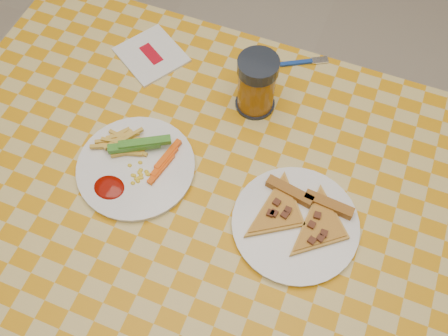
{
  "coord_description": "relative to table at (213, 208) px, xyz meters",
  "views": [
    {
      "loc": [
        0.19,
        -0.41,
        1.68
      ],
      "look_at": [
        0.0,
        0.05,
        0.78
      ],
      "focal_mm": 40.0,
      "sensor_mm": 36.0,
      "label": 1
    }
  ],
  "objects": [
    {
      "name": "ground",
      "position": [
        0.0,
        0.0,
        -0.68
      ],
      "size": [
        8.0,
        8.0,
        0.0
      ],
      "primitive_type": "plane",
      "color": "beige",
      "rests_on": "ground"
    },
    {
      "name": "table",
      "position": [
        0.0,
        0.0,
        0.0
      ],
      "size": [
        1.28,
        0.88,
        0.76
      ],
      "color": "silver",
      "rests_on": "ground"
    },
    {
      "name": "plate_left",
      "position": [
        -0.17,
        -0.01,
        0.08
      ],
      "size": [
        0.32,
        0.32,
        0.01
      ],
      "primitive_type": "cylinder",
      "rotation": [
        0.0,
        0.0,
        -0.4
      ],
      "color": "white",
      "rests_on": "table"
    },
    {
      "name": "plate_right",
      "position": [
        0.18,
        -0.01,
        0.08
      ],
      "size": [
        0.32,
        0.32,
        0.01
      ],
      "primitive_type": "cylinder",
      "rotation": [
        0.0,
        0.0,
        0.39
      ],
      "color": "white",
      "rests_on": "table"
    },
    {
      "name": "fries_veggies",
      "position": [
        -0.18,
        0.01,
        0.1
      ],
      "size": [
        0.2,
        0.18,
        0.04
      ],
      "color": "gold",
      "rests_on": "plate_left"
    },
    {
      "name": "pizza_slices",
      "position": [
        0.18,
        0.01,
        0.09
      ],
      "size": [
        0.23,
        0.21,
        0.02
      ],
      "color": "gold",
      "rests_on": "plate_right"
    },
    {
      "name": "drink_glass",
      "position": [
        0.0,
        0.24,
        0.14
      ],
      "size": [
        0.09,
        0.09,
        0.15
      ],
      "color": "black",
      "rests_on": "table"
    },
    {
      "name": "napkin",
      "position": [
        -0.28,
        0.29,
        0.08
      ],
      "size": [
        0.19,
        0.19,
        0.01
      ],
      "rotation": [
        0.0,
        0.0,
        -0.55
      ],
      "color": "white",
      "rests_on": "table"
    },
    {
      "name": "fork",
      "position": [
        0.07,
        0.4,
        0.08
      ],
      "size": [
        0.12,
        0.08,
        0.01
      ],
      "rotation": [
        0.0,
        0.0,
        0.52
      ],
      "color": "navy",
      "rests_on": "table"
    }
  ]
}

